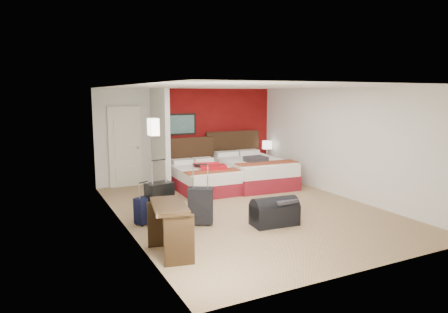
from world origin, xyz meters
TOP-DOWN VIEW (x-y plane):
  - ground at (0.00, 0.00)m, footprint 6.50×6.50m
  - room_walls at (-1.40, 1.42)m, footprint 5.02×6.52m
  - red_accent_panel at (0.75, 3.23)m, footprint 3.50×0.04m
  - partition_wall at (-1.00, 2.61)m, footprint 0.12×1.20m
  - entry_door at (-1.75, 3.20)m, footprint 0.82×0.06m
  - bed_left at (-0.12, 1.92)m, footprint 1.36×1.91m
  - bed_right at (1.29, 1.95)m, footprint 1.69×2.31m
  - red_suitcase_open at (-0.02, 1.82)m, footprint 0.83×0.99m
  - jacket_bundle at (1.19, 1.65)m, footprint 0.52×0.42m
  - nightstand at (2.27, 2.80)m, footprint 0.36×0.36m
  - table_lamp at (2.27, 2.80)m, footprint 0.37×0.37m
  - suitcase_black at (-1.86, -0.01)m, footprint 0.54×0.41m
  - suitcase_charcoal at (-1.23, -0.47)m, footprint 0.52×0.45m
  - suitcase_navy at (-2.15, 0.01)m, footprint 0.40×0.34m
  - duffel_bag at (-0.04, -1.09)m, footprint 0.87×0.51m
  - jacket_draped at (0.11, -1.14)m, footprint 0.45×0.39m
  - desk at (-2.20, -1.58)m, footprint 0.64×1.02m

SIDE VIEW (x-z plane):
  - ground at x=0.00m, z-range 0.00..0.00m
  - duffel_bag at x=-0.04m, z-range 0.00..0.42m
  - suitcase_navy at x=-2.15m, z-range 0.00..0.47m
  - nightstand at x=2.27m, z-range 0.00..0.50m
  - bed_left at x=-0.12m, z-range 0.00..0.56m
  - suitcase_charcoal at x=-1.23m, z-range 0.00..0.65m
  - bed_right at x=1.29m, z-range 0.00..0.66m
  - suitcase_black at x=-1.86m, z-range 0.00..0.72m
  - desk at x=-2.20m, z-range 0.00..0.78m
  - jacket_draped at x=0.11m, z-range 0.42..0.48m
  - red_suitcase_open at x=-0.02m, z-range 0.56..0.67m
  - jacket_bundle at x=1.19m, z-range 0.66..0.79m
  - table_lamp at x=2.27m, z-range 0.50..1.01m
  - entry_door at x=-1.75m, z-range 0.00..2.05m
  - red_accent_panel at x=0.75m, z-range 0.00..2.50m
  - partition_wall at x=-1.00m, z-range 0.00..2.50m
  - room_walls at x=-1.40m, z-range 0.01..2.51m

